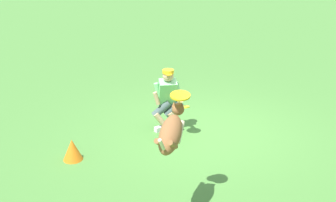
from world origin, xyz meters
The scene contains 6 objects.
ground_plane centered at (0.00, 0.00, 0.00)m, with size 60.00×60.00×0.00m, color #488137.
person centered at (0.54, -0.60, 0.70)m, with size 0.64×0.70×1.29m.
dog centered at (2.10, 1.69, 1.27)m, with size 0.85×0.71×0.57m.
frisbee_flying centered at (1.86, 1.56, 1.68)m, with size 0.27×0.27×0.02m, color yellow.
frisbee_held centered at (0.46, -0.22, 0.61)m, with size 0.28×0.28×0.02m, color yellow.
training_cone centered at (2.59, -0.57, 0.19)m, with size 0.34×0.34×0.38m, color orange.
Camera 1 is at (4.95, 5.66, 3.58)m, focal length 44.57 mm.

